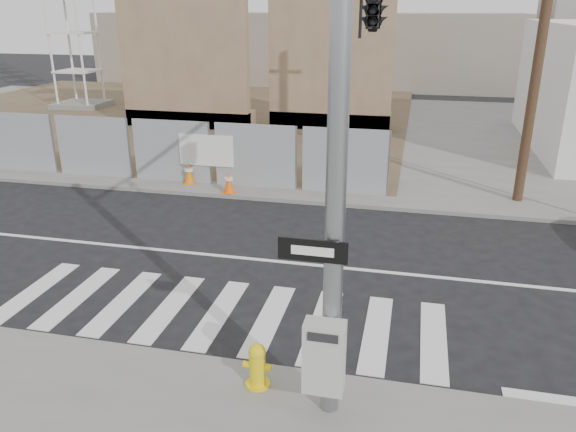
% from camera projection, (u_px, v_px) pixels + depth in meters
% --- Properties ---
extents(ground, '(100.00, 100.00, 0.00)m').
position_uv_depth(ground, '(255.00, 259.00, 12.99)').
color(ground, black).
rests_on(ground, ground).
extents(sidewalk_far, '(50.00, 20.00, 0.12)m').
position_uv_depth(sidewalk_far, '(339.00, 132.00, 25.74)').
color(sidewalk_far, slate).
rests_on(sidewalk_far, ground).
extents(signal_pole, '(0.96, 5.87, 7.00)m').
position_uv_depth(signal_pole, '(363.00, 55.00, 8.92)').
color(signal_pole, gray).
rests_on(signal_pole, sidewalk_near).
extents(chain_link_fence, '(24.60, 0.04, 2.00)m').
position_uv_depth(chain_link_fence, '(15.00, 142.00, 19.25)').
color(chain_link_fence, gray).
rests_on(chain_link_fence, sidewalk_far).
extents(concrete_wall_left, '(6.00, 1.30, 8.00)m').
position_uv_depth(concrete_wall_left, '(184.00, 56.00, 25.20)').
color(concrete_wall_left, brown).
rests_on(concrete_wall_left, sidewalk_far).
extents(concrete_wall_right, '(5.50, 1.30, 8.00)m').
position_uv_depth(concrete_wall_right, '(331.00, 57.00, 24.75)').
color(concrete_wall_right, brown).
rests_on(concrete_wall_right, sidewalk_far).
extents(utility_pole_right, '(1.60, 0.28, 10.00)m').
position_uv_depth(utility_pole_right, '(545.00, 18.00, 14.81)').
color(utility_pole_right, '#452E20').
rests_on(utility_pole_right, sidewalk_far).
extents(fire_hydrant, '(0.44, 0.42, 0.71)m').
position_uv_depth(fire_hydrant, '(257.00, 365.00, 8.39)').
color(fire_hydrant, yellow).
rests_on(fire_hydrant, sidewalk_near).
extents(traffic_cone_c, '(0.45, 0.45, 0.69)m').
position_uv_depth(traffic_cone_c, '(189.00, 173.00, 18.03)').
color(traffic_cone_c, orange).
rests_on(traffic_cone_c, sidewalk_far).
extents(traffic_cone_d, '(0.46, 0.46, 0.69)m').
position_uv_depth(traffic_cone_d, '(229.00, 182.00, 17.11)').
color(traffic_cone_d, '#FD5D0D').
rests_on(traffic_cone_d, sidewalk_far).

